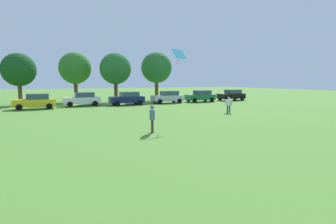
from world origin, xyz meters
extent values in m
plane|color=#568C33|center=(0.00, 30.00, 0.00)|extent=(160.00, 160.00, 0.00)
cylinder|color=#3F3833|center=(3.02, 15.48, 0.41)|extent=(0.15, 0.15, 0.82)
cylinder|color=#3F3833|center=(3.12, 15.71, 0.41)|extent=(0.15, 0.15, 0.82)
cube|color=#337FCC|center=(3.07, 15.60, 1.11)|extent=(0.50, 0.62, 0.58)
cylinder|color=#936B4C|center=(2.94, 15.29, 1.13)|extent=(0.12, 0.12, 0.55)
cylinder|color=#936B4C|center=(3.21, 15.91, 1.13)|extent=(0.12, 0.12, 0.55)
sphere|color=#936B4C|center=(3.07, 15.60, 1.55)|extent=(0.26, 0.26, 0.26)
cylinder|color=navy|center=(13.69, 21.87, 0.37)|extent=(0.14, 0.14, 0.75)
cylinder|color=navy|center=(13.57, 22.06, 0.37)|extent=(0.14, 0.14, 0.75)
cube|color=white|center=(13.63, 21.97, 1.01)|extent=(0.51, 0.57, 0.53)
cylinder|color=beige|center=(13.80, 21.71, 1.02)|extent=(0.11, 0.11, 0.50)
cylinder|color=beige|center=(13.46, 22.22, 1.02)|extent=(0.11, 0.11, 0.50)
sphere|color=beige|center=(13.63, 21.97, 1.41)|extent=(0.23, 0.23, 0.23)
cube|color=#3FBFE5|center=(6.43, 18.63, 5.07)|extent=(1.25, 0.87, 0.72)
sphere|color=#F24C8C|center=(6.43, 18.63, 4.82)|extent=(0.10, 0.10, 0.10)
sphere|color=#F24C8C|center=(6.38, 18.63, 4.60)|extent=(0.10, 0.10, 0.10)
sphere|color=#F24C8C|center=(6.33, 18.63, 4.38)|extent=(0.10, 0.10, 0.10)
cube|color=yellow|center=(-3.64, 33.74, 0.70)|extent=(4.30, 1.80, 0.76)
cube|color=#334756|center=(-3.30, 33.74, 1.38)|extent=(2.24, 1.58, 0.60)
cylinder|color=black|center=(-5.10, 32.84, 0.32)|extent=(0.64, 0.22, 0.64)
cylinder|color=black|center=(-5.10, 34.64, 0.32)|extent=(0.64, 0.22, 0.64)
cylinder|color=black|center=(-2.18, 32.84, 0.32)|extent=(0.64, 0.22, 0.64)
cylinder|color=black|center=(-2.18, 34.64, 0.32)|extent=(0.64, 0.22, 0.64)
cube|color=white|center=(1.56, 35.25, 0.70)|extent=(4.30, 1.80, 0.76)
cube|color=#334756|center=(1.90, 35.25, 1.38)|extent=(2.24, 1.58, 0.60)
cylinder|color=black|center=(0.10, 34.35, 0.32)|extent=(0.64, 0.22, 0.64)
cylinder|color=black|center=(0.10, 36.15, 0.32)|extent=(0.64, 0.22, 0.64)
cylinder|color=black|center=(3.02, 34.35, 0.32)|extent=(0.64, 0.22, 0.64)
cylinder|color=black|center=(3.02, 36.15, 0.32)|extent=(0.64, 0.22, 0.64)
cube|color=#141E4C|center=(6.98, 34.22, 0.70)|extent=(4.30, 1.80, 0.76)
cube|color=#334756|center=(7.33, 34.22, 1.38)|extent=(2.24, 1.58, 0.60)
cylinder|color=black|center=(5.52, 33.32, 0.32)|extent=(0.64, 0.22, 0.64)
cylinder|color=black|center=(5.52, 35.12, 0.32)|extent=(0.64, 0.22, 0.64)
cylinder|color=black|center=(8.45, 33.32, 0.32)|extent=(0.64, 0.22, 0.64)
cylinder|color=black|center=(8.45, 35.12, 0.32)|extent=(0.64, 0.22, 0.64)
cube|color=silver|center=(12.87, 34.64, 0.70)|extent=(4.30, 1.80, 0.76)
cube|color=#334756|center=(13.22, 34.64, 1.38)|extent=(2.24, 1.58, 0.60)
cylinder|color=black|center=(11.41, 33.74, 0.32)|extent=(0.64, 0.22, 0.64)
cylinder|color=black|center=(11.41, 35.54, 0.32)|extent=(0.64, 0.22, 0.64)
cylinder|color=black|center=(14.33, 33.74, 0.32)|extent=(0.64, 0.22, 0.64)
cylinder|color=black|center=(14.33, 35.54, 0.32)|extent=(0.64, 0.22, 0.64)
cube|color=#196B38|center=(18.18, 34.55, 0.70)|extent=(4.30, 1.80, 0.76)
cube|color=#334756|center=(18.52, 34.55, 1.38)|extent=(2.24, 1.58, 0.60)
cylinder|color=black|center=(16.72, 33.65, 0.32)|extent=(0.64, 0.22, 0.64)
cylinder|color=black|center=(16.72, 35.45, 0.32)|extent=(0.64, 0.22, 0.64)
cylinder|color=black|center=(19.64, 33.65, 0.32)|extent=(0.64, 0.22, 0.64)
cylinder|color=black|center=(19.64, 35.45, 0.32)|extent=(0.64, 0.22, 0.64)
cube|color=black|center=(24.12, 34.96, 0.70)|extent=(4.30, 1.80, 0.76)
cube|color=#334756|center=(24.46, 34.96, 1.38)|extent=(2.24, 1.58, 0.60)
cylinder|color=black|center=(22.65, 34.06, 0.32)|extent=(0.64, 0.22, 0.64)
cylinder|color=black|center=(22.65, 35.86, 0.32)|extent=(0.64, 0.22, 0.64)
cylinder|color=black|center=(25.58, 34.06, 0.32)|extent=(0.64, 0.22, 0.64)
cylinder|color=black|center=(25.58, 35.86, 0.32)|extent=(0.64, 0.22, 0.64)
cylinder|color=brown|center=(-5.40, 40.57, 1.35)|extent=(0.50, 0.50, 2.69)
sphere|color=#194C1E|center=(-5.40, 40.57, 4.50)|extent=(4.25, 4.25, 4.25)
cylinder|color=brown|center=(1.78, 42.98, 1.47)|extent=(0.54, 0.54, 2.95)
sphere|color=#337528|center=(1.78, 42.98, 4.93)|extent=(4.66, 4.66, 4.66)
cylinder|color=brown|center=(7.13, 40.31, 1.45)|extent=(0.53, 0.53, 2.90)
sphere|color=#286B2D|center=(7.13, 40.31, 4.85)|extent=(4.58, 4.58, 4.58)
cylinder|color=brown|center=(13.88, 40.84, 1.54)|extent=(0.57, 0.57, 3.08)
sphere|color=#286B2D|center=(13.88, 40.84, 5.14)|extent=(4.86, 4.86, 4.86)
camera|label=1|loc=(-2.90, 0.56, 3.14)|focal=29.03mm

